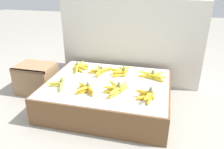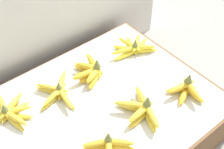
# 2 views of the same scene
# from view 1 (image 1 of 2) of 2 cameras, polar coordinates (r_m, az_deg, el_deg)

# --- Properties ---
(ground_plane) EXTENTS (10.00, 10.00, 0.00)m
(ground_plane) POSITION_cam_1_polar(r_m,az_deg,el_deg) (1.93, -1.10, -8.11)
(ground_plane) COLOR gray
(display_platform) EXTENTS (1.02, 0.81, 0.23)m
(display_platform) POSITION_cam_1_polar(r_m,az_deg,el_deg) (1.87, -1.12, -5.18)
(display_platform) COLOR brown
(display_platform) RESTS_ON ground_plane
(back_vendor_table) EXTENTS (1.40, 0.41, 0.85)m
(back_vendor_table) POSITION_cam_1_polar(r_m,az_deg,el_deg) (2.35, 5.39, 9.18)
(back_vendor_table) COLOR beige
(back_vendor_table) RESTS_ON ground_plane
(wooden_crate) EXTENTS (0.34, 0.27, 0.27)m
(wooden_crate) POSITION_cam_1_polar(r_m,az_deg,el_deg) (2.22, -19.16, -0.93)
(wooden_crate) COLOR #997551
(wooden_crate) RESTS_ON ground_plane
(banana_bunch_front_left) EXTENTS (0.18, 0.24, 0.08)m
(banana_bunch_front_left) POSITION_cam_1_polar(r_m,az_deg,el_deg) (1.79, -13.46, -2.24)
(banana_bunch_front_left) COLOR #DBCC4C
(banana_bunch_front_left) RESTS_ON display_platform
(banana_bunch_front_midleft) EXTENTS (0.18, 0.15, 0.09)m
(banana_bunch_front_midleft) POSITION_cam_1_polar(r_m,az_deg,el_deg) (1.67, -6.74, -3.68)
(banana_bunch_front_midleft) COLOR gold
(banana_bunch_front_midleft) RESTS_ON display_platform
(banana_bunch_front_midright) EXTENTS (0.19, 0.24, 0.11)m
(banana_bunch_front_midright) POSITION_cam_1_polar(r_m,az_deg,el_deg) (1.65, 1.26, -3.67)
(banana_bunch_front_midright) COLOR gold
(banana_bunch_front_midright) RESTS_ON display_platform
(banana_bunch_front_right) EXTENTS (0.16, 0.17, 0.11)m
(banana_bunch_front_right) POSITION_cam_1_polar(r_m,az_deg,el_deg) (1.58, 9.24, -5.38)
(banana_bunch_front_right) COLOR gold
(banana_bunch_front_right) RESTS_ON display_platform
(banana_bunch_middle_left) EXTENTS (0.16, 0.25, 0.09)m
(banana_bunch_middle_left) POSITION_cam_1_polar(r_m,az_deg,el_deg) (2.08, -8.52, 1.95)
(banana_bunch_middle_left) COLOR gold
(banana_bunch_middle_left) RESTS_ON display_platform
(banana_bunch_middle_midleft) EXTENTS (0.22, 0.24, 0.08)m
(banana_bunch_middle_midleft) POSITION_cam_1_polar(r_m,az_deg,el_deg) (1.98, -3.01, 1.02)
(banana_bunch_middle_midleft) COLOR gold
(banana_bunch_middle_midleft) RESTS_ON display_platform
(banana_bunch_middle_midright) EXTENTS (0.17, 0.19, 0.11)m
(banana_bunch_middle_midright) POSITION_cam_1_polar(r_m,az_deg,el_deg) (1.94, 2.50, 0.74)
(banana_bunch_middle_midright) COLOR gold
(banana_bunch_middle_midright) RESTS_ON display_platform
(banana_bunch_middle_right) EXTENTS (0.26, 0.19, 0.09)m
(banana_bunch_middle_right) POSITION_cam_1_polar(r_m,az_deg,el_deg) (1.92, 10.76, -0.17)
(banana_bunch_middle_right) COLOR yellow
(banana_bunch_middle_right) RESTS_ON display_platform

